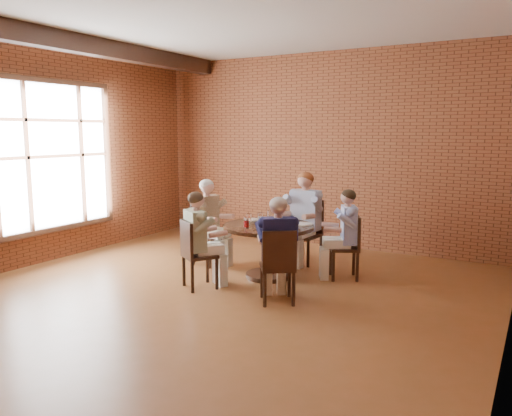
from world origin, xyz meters
The scene contains 30 objects.
floor centered at (0.00, 0.00, 0.00)m, with size 7.00×7.00×0.00m, color brown.
ceiling centered at (0.00, 0.00, 3.40)m, with size 7.00×7.00×0.00m, color silver.
wall_back centered at (0.00, 3.50, 1.70)m, with size 7.00×7.00×0.00m, color brown.
wall_left centered at (-3.25, 0.00, 1.70)m, with size 7.00×7.00×0.00m, color brown.
ceiling_beam centered at (-2.45, 0.00, 3.27)m, with size 0.22×6.90×0.26m, color black.
window centered at (-3.18, 0.40, 1.65)m, with size 0.10×2.16×2.36m.
dining_table centered at (0.20, 1.17, 0.53)m, with size 1.26×1.26×0.75m.
chair_a centered at (1.20, 1.69, 0.49)m, with size 0.52×0.52×0.89m.
diner_a centered at (1.13, 1.66, 0.62)m, with size 0.48×0.59×1.25m, color #4860BC, non-canonical shape.
chair_b centered at (0.29, 2.25, 0.53)m, with size 0.50×0.50×0.98m.
diner_b centered at (0.28, 2.15, 0.71)m, with size 0.57×0.71×1.41m, color #8E99B5, non-canonical shape.
chair_c centered at (-1.01, 1.35, 0.50)m, with size 0.47×0.47×0.92m.
diner_c centered at (-0.93, 1.34, 0.65)m, with size 0.51×0.63×1.31m, color brown, non-canonical shape.
chair_d centered at (-0.39, 0.25, 0.49)m, with size 0.54×0.54×0.90m.
diner_d centered at (-0.35, 0.32, 0.63)m, with size 0.49×0.60×1.26m, color #B1A58B, non-canonical shape.
chair_e centered at (0.83, 0.27, 0.49)m, with size 0.55×0.55×0.90m.
diner_e centered at (0.78, 0.33, 0.64)m, with size 0.49×0.61×1.27m, color #15163D, non-canonical shape.
plate_a centered at (0.60, 1.45, 0.76)m, with size 0.26×0.26×0.01m, color white.
plate_b centered at (0.09, 1.55, 0.76)m, with size 0.26×0.26×0.01m, color white.
plate_c centered at (-0.17, 1.37, 0.76)m, with size 0.26×0.26×0.01m, color white.
plate_d centered at (0.53, 0.81, 0.76)m, with size 0.26×0.26×0.01m, color white.
glass_a centered at (0.52, 1.26, 0.82)m, with size 0.07×0.07×0.14m, color white.
glass_b centered at (0.29, 1.34, 0.82)m, with size 0.07×0.07×0.14m, color white.
glass_c centered at (0.04, 1.50, 0.82)m, with size 0.07×0.07×0.14m, color white.
glass_d centered at (0.02, 1.26, 0.82)m, with size 0.07×0.07×0.14m, color white.
glass_e centered at (-0.10, 1.14, 0.82)m, with size 0.07×0.07×0.14m, color white.
glass_f centered at (0.02, 0.87, 0.82)m, with size 0.07×0.07×0.14m, color white.
glass_g centered at (0.28, 1.07, 0.82)m, with size 0.07×0.07×0.14m, color white.
glass_h centered at (0.55, 1.10, 0.82)m, with size 0.07×0.07×0.14m, color white.
smartphone centered at (0.67, 0.92, 0.75)m, with size 0.08×0.15×0.01m, color black.
Camera 1 is at (3.45, -4.79, 2.03)m, focal length 35.00 mm.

